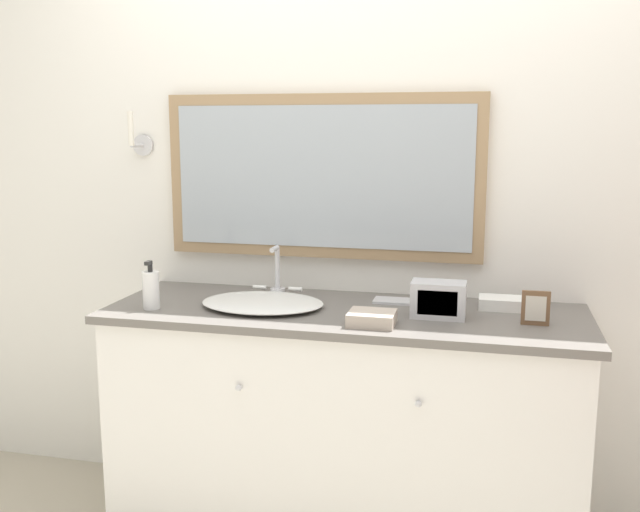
{
  "coord_description": "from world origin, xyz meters",
  "views": [
    {
      "loc": [
        0.51,
        -2.18,
        1.57
      ],
      "look_at": [
        -0.09,
        0.34,
        1.1
      ],
      "focal_mm": 40.0,
      "sensor_mm": 36.0,
      "label": 1
    }
  ],
  "objects_px": {
    "sink_basin": "(263,302)",
    "appliance_box": "(438,300)",
    "soap_bottle": "(151,289)",
    "picture_frame": "(536,308)"
  },
  "relations": [
    {
      "from": "soap_bottle",
      "to": "appliance_box",
      "type": "xyz_separation_m",
      "value": [
        1.05,
        0.13,
        -0.01
      ]
    },
    {
      "from": "appliance_box",
      "to": "picture_frame",
      "type": "bearing_deg",
      "value": -4.73
    },
    {
      "from": "sink_basin",
      "to": "picture_frame",
      "type": "height_order",
      "value": "sink_basin"
    },
    {
      "from": "sink_basin",
      "to": "appliance_box",
      "type": "relative_size",
      "value": 2.42
    },
    {
      "from": "sink_basin",
      "to": "appliance_box",
      "type": "bearing_deg",
      "value": 0.08
    },
    {
      "from": "sink_basin",
      "to": "picture_frame",
      "type": "xyz_separation_m",
      "value": [
        0.99,
        -0.03,
        0.04
      ]
    },
    {
      "from": "appliance_box",
      "to": "picture_frame",
      "type": "relative_size",
      "value": 1.6
    },
    {
      "from": "picture_frame",
      "to": "sink_basin",
      "type": "bearing_deg",
      "value": 178.46
    },
    {
      "from": "sink_basin",
      "to": "appliance_box",
      "type": "height_order",
      "value": "sink_basin"
    },
    {
      "from": "appliance_box",
      "to": "picture_frame",
      "type": "xyz_separation_m",
      "value": [
        0.33,
        -0.03,
        -0.0
      ]
    }
  ]
}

